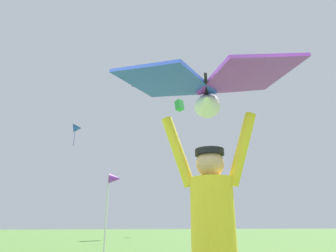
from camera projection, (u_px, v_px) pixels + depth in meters
kite_flyer_person at (214, 237)px, 2.14m from camera, size 0.79×0.43×1.92m
held_stunt_kite at (206, 85)px, 2.49m from camera, size 1.59×1.08×0.39m
distant_kite_black_far_center at (135, 84)px, 26.82m from camera, size 0.92×0.93×0.27m
distant_kite_green_high_right at (201, 107)px, 36.00m from camera, size 0.74×0.72×1.47m
distant_kite_green_low_left at (179, 105)px, 29.41m from camera, size 0.99×1.07×1.17m
distant_kite_blue_mid_right at (75, 129)px, 20.06m from camera, size 1.04×1.00×1.66m
marker_flag at (113, 186)px, 6.68m from camera, size 0.30×0.24×2.17m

